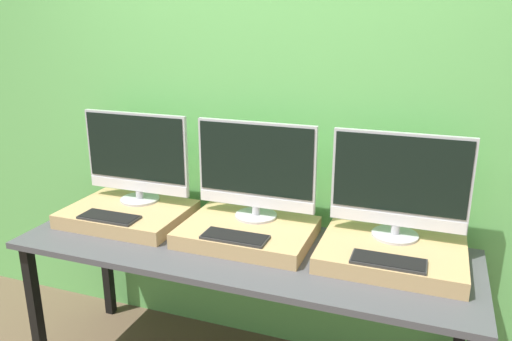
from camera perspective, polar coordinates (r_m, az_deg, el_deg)
name	(u,v)px	position (r m, az deg, el deg)	size (l,w,h in m)	color
wall_back	(271,119)	(2.61, 1.70, 5.89)	(8.00, 0.04, 2.60)	#66B75B
workbench	(241,259)	(2.42, -1.69, -10.11)	(2.16, 0.71, 0.77)	#47474C
wooden_riser_left	(128,214)	(2.75, -14.39, -4.83)	(0.63, 0.47, 0.07)	tan
monitor_left	(137,156)	(2.75, -13.48, 1.58)	(0.61, 0.21, 0.49)	#B2B2B7
keyboard_left	(109,217)	(2.62, -16.43, -5.12)	(0.30, 0.13, 0.01)	#2D2D2D
wooden_riser_center	(248,232)	(2.45, -0.96, -7.06)	(0.63, 0.47, 0.07)	tan
monitor_center	(256,169)	(2.45, -0.01, 0.15)	(0.61, 0.21, 0.49)	#B2B2B7
keyboard_center	(235,237)	(2.30, -2.42, -7.59)	(0.30, 0.13, 0.01)	#2D2D2D
wooden_riser_right	(391,254)	(2.32, 15.22, -9.22)	(0.63, 0.47, 0.07)	tan
monitor_right	(399,185)	(2.32, 16.06, -1.57)	(0.61, 0.21, 0.49)	#B2B2B7
keyboard_right	(388,261)	(2.15, 14.89, -9.97)	(0.30, 0.13, 0.01)	#2D2D2D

